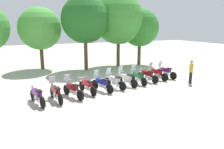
% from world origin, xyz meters
% --- Properties ---
extents(ground_plane, '(80.00, 80.00, 0.00)m').
position_xyz_m(ground_plane, '(0.00, 0.00, 0.00)').
color(ground_plane, '#BCB7A8').
extents(motorcycle_0, '(0.77, 2.15, 0.99)m').
position_xyz_m(motorcycle_0, '(-5.30, -1.03, 0.50)').
color(motorcycle_0, black).
rests_on(motorcycle_0, ground_plane).
extents(motorcycle_1, '(0.62, 2.18, 1.37)m').
position_xyz_m(motorcycle_1, '(-4.24, -0.88, 0.52)').
color(motorcycle_1, black).
rests_on(motorcycle_1, ground_plane).
extents(motorcycle_2, '(0.88, 2.11, 1.37)m').
position_xyz_m(motorcycle_2, '(-3.19, -0.70, 0.52)').
color(motorcycle_2, black).
rests_on(motorcycle_2, ground_plane).
extents(motorcycle_3, '(0.68, 2.17, 0.99)m').
position_xyz_m(motorcycle_3, '(-2.12, -0.25, 0.50)').
color(motorcycle_3, black).
rests_on(motorcycle_3, ground_plane).
extents(motorcycle_4, '(0.86, 2.12, 1.37)m').
position_xyz_m(motorcycle_4, '(-1.07, -0.20, 0.52)').
color(motorcycle_4, black).
rests_on(motorcycle_4, ground_plane).
extents(motorcycle_5, '(0.87, 2.11, 1.37)m').
position_xyz_m(motorcycle_5, '(-0.02, 0.06, 0.52)').
color(motorcycle_5, black).
rests_on(motorcycle_5, ground_plane).
extents(motorcycle_6, '(0.83, 2.13, 1.37)m').
position_xyz_m(motorcycle_6, '(1.04, 0.30, 0.52)').
color(motorcycle_6, black).
rests_on(motorcycle_6, ground_plane).
extents(motorcycle_7, '(0.62, 2.19, 1.37)m').
position_xyz_m(motorcycle_7, '(2.11, 0.44, 0.52)').
color(motorcycle_7, black).
rests_on(motorcycle_7, ground_plane).
extents(motorcycle_8, '(0.74, 2.16, 0.99)m').
position_xyz_m(motorcycle_8, '(3.16, 0.72, 0.50)').
color(motorcycle_8, black).
rests_on(motorcycle_8, ground_plane).
extents(motorcycle_9, '(0.85, 2.12, 1.37)m').
position_xyz_m(motorcycle_9, '(4.21, 0.98, 0.52)').
color(motorcycle_9, black).
rests_on(motorcycle_9, ground_plane).
extents(motorcycle_10, '(0.70, 2.16, 1.37)m').
position_xyz_m(motorcycle_10, '(5.27, 1.16, 0.52)').
color(motorcycle_10, black).
rests_on(motorcycle_10, ground_plane).
extents(person_0, '(0.25, 0.40, 1.82)m').
position_xyz_m(person_0, '(5.81, -1.16, 1.08)').
color(person_0, black).
rests_on(person_0, ground_plane).
extents(tree_1, '(4.16, 4.16, 6.14)m').
position_xyz_m(tree_1, '(-3.82, 9.31, 4.04)').
color(tree_1, brown).
rests_on(tree_1, ground_plane).
extents(tree_2, '(4.58, 4.58, 7.20)m').
position_xyz_m(tree_2, '(0.14, 7.19, 4.90)').
color(tree_2, brown).
rests_on(tree_2, ground_plane).
extents(tree_3, '(5.26, 5.26, 7.64)m').
position_xyz_m(tree_3, '(3.91, 7.63, 5.00)').
color(tree_3, brown).
rests_on(tree_3, ground_plane).
extents(tree_4, '(4.14, 4.14, 6.20)m').
position_xyz_m(tree_4, '(6.46, 7.49, 4.11)').
color(tree_4, brown).
rests_on(tree_4, ground_plane).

